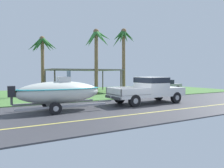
# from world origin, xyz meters

# --- Properties ---
(ground) EXTENTS (36.00, 22.00, 0.11)m
(ground) POSITION_xyz_m (0.00, 8.38, -0.01)
(ground) COLOR #38383D
(pickup_truck_towing) EXTENTS (5.80, 2.16, 1.90)m
(pickup_truck_towing) POSITION_xyz_m (1.51, 1.16, 1.06)
(pickup_truck_towing) COLOR silver
(pickup_truck_towing) RESTS_ON ground
(boat_on_trailer) EXTENTS (6.04, 2.19, 2.30)m
(boat_on_trailer) POSITION_xyz_m (-5.18, 1.16, 1.08)
(boat_on_trailer) COLOR gray
(boat_on_trailer) RESTS_ON ground
(parked_sedan_near) EXTENTS (4.76, 1.89, 1.38)m
(parked_sedan_near) POSITION_xyz_m (9.54, 8.70, 0.67)
(parked_sedan_near) COLOR #99999E
(parked_sedan_near) RESTS_ON ground
(carport_awning) EXTENTS (7.80, 5.06, 2.63)m
(carport_awning) POSITION_xyz_m (0.08, 11.28, 2.51)
(carport_awning) COLOR #4C4238
(carport_awning) RESTS_ON ground
(palm_tree_near_left) EXTENTS (2.90, 3.02, 6.65)m
(palm_tree_near_left) POSITION_xyz_m (0.49, 8.45, 5.04)
(palm_tree_near_left) COLOR brown
(palm_tree_near_left) RESTS_ON ground
(palm_tree_mid) EXTENTS (2.94, 2.64, 7.16)m
(palm_tree_mid) POSITION_xyz_m (4.05, 9.07, 5.41)
(palm_tree_mid) COLOR brown
(palm_tree_mid) RESTS_ON ground
(palm_tree_far_left) EXTENTS (2.86, 3.64, 5.73)m
(palm_tree_far_left) POSITION_xyz_m (-4.48, 10.00, 4.53)
(palm_tree_far_left) COLOR brown
(palm_tree_far_left) RESTS_ON ground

